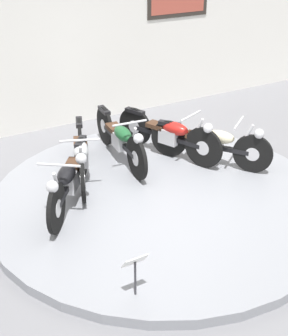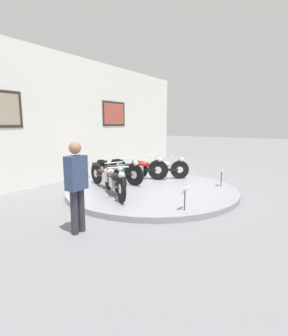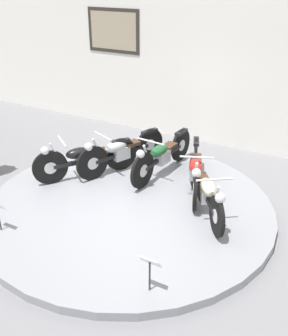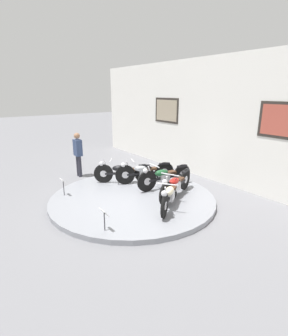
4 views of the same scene
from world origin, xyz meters
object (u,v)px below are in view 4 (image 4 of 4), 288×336
(info_placard_front_centre, at_px, (104,215))
(motorcycle_cream, at_px, (170,194))
(motorcycle_silver, at_px, (144,171))
(motorcycle_red, at_px, (176,184))
(motorcycle_green, at_px, (164,176))
(motorcycle_black, at_px, (123,172))
(visitor_standing, at_px, (78,152))
(info_placard_front_left, at_px, (63,183))

(info_placard_front_centre, bearing_deg, motorcycle_cream, 92.22)
(motorcycle_silver, bearing_deg, motorcycle_red, 0.00)
(motorcycle_green, distance_m, motorcycle_red, 0.80)
(motorcycle_green, height_order, motorcycle_cream, motorcycle_green)
(motorcycle_black, relative_size, info_placard_front_centre, 3.21)
(motorcycle_red, bearing_deg, info_placard_front_centre, -79.09)
(motorcycle_red, height_order, info_placard_front_centre, motorcycle_red)
(info_placard_front_centre, distance_m, visitor_standing, 4.53)
(motorcycle_green, relative_size, motorcycle_cream, 1.25)
(motorcycle_green, distance_m, info_placard_front_centre, 3.06)
(motorcycle_silver, relative_size, motorcycle_red, 1.01)
(motorcycle_silver, distance_m, info_placard_front_centre, 3.26)
(motorcycle_green, height_order, motorcycle_red, motorcycle_green)
(motorcycle_silver, bearing_deg, info_placard_front_centre, -51.64)
(motorcycle_cream, height_order, visitor_standing, visitor_standing)
(motorcycle_green, bearing_deg, info_placard_front_centre, -65.61)
(motorcycle_black, distance_m, motorcycle_green, 1.43)
(motorcycle_black, relative_size, motorcycle_green, 0.82)
(motorcycle_black, bearing_deg, visitor_standing, -158.87)
(motorcycle_green, bearing_deg, motorcycle_black, -145.60)
(motorcycle_red, height_order, info_placard_front_left, motorcycle_red)
(motorcycle_cream, distance_m, visitor_standing, 4.34)
(motorcycle_black, bearing_deg, motorcycle_silver, 54.32)
(motorcycle_green, height_order, info_placard_front_left, motorcycle_green)
(info_placard_front_centre, bearing_deg, motorcycle_black, 140.97)
(motorcycle_silver, bearing_deg, motorcycle_black, -125.68)
(motorcycle_silver, relative_size, motorcycle_cream, 1.17)
(motorcycle_silver, distance_m, visitor_standing, 2.69)
(motorcycle_black, relative_size, visitor_standing, 1.00)
(visitor_standing, bearing_deg, motorcycle_cream, 9.75)
(info_placard_front_left, xyz_separation_m, visitor_standing, (-1.82, 1.24, 0.43))
(motorcycle_red, bearing_deg, motorcycle_green, 163.57)
(motorcycle_silver, bearing_deg, motorcycle_cream, -16.60)
(motorcycle_black, height_order, info_placard_front_left, motorcycle_black)
(motorcycle_black, relative_size, motorcycle_cream, 1.02)
(motorcycle_red, height_order, visitor_standing, visitor_standing)
(info_placard_front_left, bearing_deg, motorcycle_green, 65.73)
(motorcycle_red, distance_m, visitor_standing, 4.08)
(motorcycle_green, xyz_separation_m, info_placard_front_centre, (1.26, -2.78, -0.02))
(info_placard_front_left, bearing_deg, visitor_standing, 145.64)
(motorcycle_black, xyz_separation_m, info_placard_front_left, (-0.08, -1.98, -0.02))
(motorcycle_red, relative_size, visitor_standing, 1.14)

